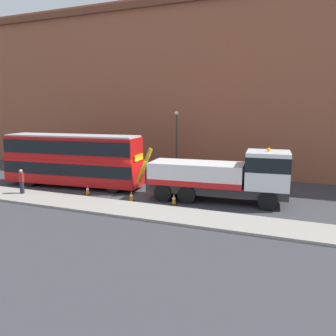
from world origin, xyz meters
The scene contains 10 objects.
ground_plane centered at (0.00, 0.00, 0.00)m, with size 120.00×120.00×0.00m, color #38383D.
near_kerb centered at (0.00, -4.20, 0.07)m, with size 60.00×2.80×0.15m, color gray.
building_facade centered at (0.00, 8.67, 8.07)m, with size 60.00×1.50×16.00m.
recovery_tow_truck centered at (5.67, -0.16, 1.76)m, with size 10.23×3.40×3.67m.
double_decker_bus centered at (-6.18, -0.20, 2.23)m, with size 11.18×3.48×4.06m.
pedestrian_onlooker centered at (-7.82, -3.84, 0.99)m, with size 0.40×0.47×1.71m.
traffic_cone_near_bus centered at (-3.64, -1.97, 0.34)m, with size 0.36×0.36×0.72m.
traffic_cone_midway centered at (0.05, -2.34, 0.34)m, with size 0.36×0.36×0.72m.
traffic_cone_near_truck centered at (2.90, -1.95, 0.34)m, with size 0.36×0.36×0.72m.
street_lamp centered at (-0.09, 6.47, 3.47)m, with size 0.36×0.36×5.83m.
Camera 1 is at (10.25, -21.17, 6.02)m, focal length 35.65 mm.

